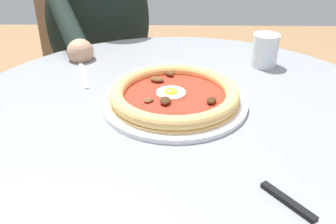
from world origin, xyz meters
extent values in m
cylinder|color=gray|center=(0.00, 0.00, 0.69)|extent=(0.95, 0.95, 0.04)
cylinder|color=white|center=(0.04, 0.01, 0.72)|extent=(0.30, 0.30, 0.01)
cylinder|color=tan|center=(0.04, 0.01, 0.73)|extent=(0.26, 0.26, 0.01)
torus|color=tan|center=(0.04, 0.01, 0.74)|extent=(0.26, 0.26, 0.03)
cylinder|color=red|center=(0.04, 0.01, 0.73)|extent=(0.25, 0.25, 0.00)
cylinder|color=white|center=(0.05, 0.02, 0.73)|extent=(0.06, 0.06, 0.00)
ellipsoid|color=yellow|center=(0.05, 0.02, 0.74)|extent=(0.03, 0.03, 0.02)
ellipsoid|color=brown|center=(0.11, 0.05, 0.74)|extent=(0.03, 0.04, 0.01)
ellipsoid|color=#4C2D19|center=(0.14, 0.02, 0.74)|extent=(0.03, 0.03, 0.01)
ellipsoid|color=#3D2314|center=(0.01, -0.06, 0.74)|extent=(0.03, 0.03, 0.01)
ellipsoid|color=#3D2314|center=(0.01, 0.03, 0.74)|extent=(0.03, 0.02, 0.01)
ellipsoid|color=brown|center=(0.01, 0.06, 0.74)|extent=(0.03, 0.03, 0.01)
ellipsoid|color=#2D6B28|center=(-0.06, 0.01, 0.74)|extent=(0.01, 0.01, 0.00)
ellipsoid|color=#2D6B28|center=(0.03, 0.04, 0.74)|extent=(0.01, 0.01, 0.00)
ellipsoid|color=#2D6B28|center=(0.02, 0.03, 0.74)|extent=(0.01, 0.01, 0.00)
cylinder|color=silver|center=(0.25, -0.21, 0.75)|extent=(0.06, 0.06, 0.08)
cylinder|color=silver|center=(0.25, -0.21, 0.73)|extent=(0.06, 0.06, 0.04)
cube|color=black|center=(-0.25, -0.14, 0.72)|extent=(0.08, 0.06, 0.01)
cube|color=#BCBCC1|center=(0.20, 0.24, 0.71)|extent=(0.18, 0.07, 0.00)
cube|color=#282833|center=(0.62, 0.27, 0.23)|extent=(0.39, 0.42, 0.45)
ellipsoid|color=black|center=(0.62, 0.27, 0.72)|extent=(0.34, 0.41, 0.54)
cylinder|color=black|center=(0.37, 0.31, 0.78)|extent=(0.25, 0.17, 0.16)
sphere|color=tan|center=(0.29, 0.26, 0.73)|extent=(0.07, 0.07, 0.07)
cube|color=#957050|center=(0.66, 0.29, 0.45)|extent=(0.55, 0.55, 0.02)
cube|color=#957050|center=(0.85, 0.37, 0.67)|extent=(0.17, 0.36, 0.42)
cylinder|color=#8E6B4C|center=(0.41, 0.39, 0.22)|extent=(0.02, 0.02, 0.44)
cylinder|color=#8E6B4C|center=(0.57, 0.04, 0.22)|extent=(0.02, 0.02, 0.44)
cylinder|color=#8E6B4C|center=(0.76, 0.54, 0.22)|extent=(0.02, 0.02, 0.44)
cylinder|color=#8E6B4C|center=(0.91, 0.19, 0.22)|extent=(0.02, 0.02, 0.44)
camera|label=1|loc=(-0.63, 0.01, 1.08)|focal=39.56mm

